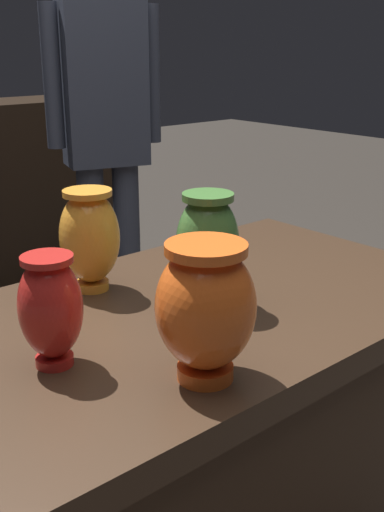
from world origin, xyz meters
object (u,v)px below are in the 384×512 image
Objects in this scene: shelf_vase_far_right at (58,85)px; vase_right_accent at (206,307)px; vase_centerpiece at (208,245)px; vase_tall_behind at (90,237)px; visitor_near_right at (105,126)px; vase_left_accent at (51,307)px.

vase_right_accent is at bearing -115.40° from shelf_vase_far_right.
vase_centerpiece is 0.24m from vase_tall_behind.
vase_right_accent is at bearing -132.80° from vase_centerpiece.
visitor_near_right is (-0.31, -0.91, -0.10)m from shelf_vase_far_right.
vase_tall_behind is 1.95× the size of shelf_vase_far_right.
visitor_near_right reaches higher than vase_tall_behind.
vase_tall_behind is at bearing -118.30° from shelf_vase_far_right.
vase_left_accent is 0.24m from vase_right_accent.
vase_centerpiece is 2.04× the size of shelf_vase_far_right.
vase_right_accent reaches higher than vase_left_accent.
vase_centerpiece reaches higher than vase_tall_behind.
vase_centerpiece is 2.46m from shelf_vase_far_right.
vase_right_accent is at bearing 78.75° from visitor_near_right.
vase_centerpiece reaches higher than vase_left_accent.
shelf_vase_far_right reaches higher than vase_left_accent.
vase_centerpiece is at bearing 4.23° from vase_left_accent.
shelf_vase_far_right is at bearing 61.70° from vase_tall_behind.
visitor_near_right reaches higher than vase_centerpiece.
vase_centerpiece is 1.20× the size of vase_left_accent.
shelf_vase_far_right is at bearing 59.97° from vase_left_accent.
vase_tall_behind is 0.42m from vase_right_accent.
visitor_near_right is at bearing 53.68° from vase_left_accent.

